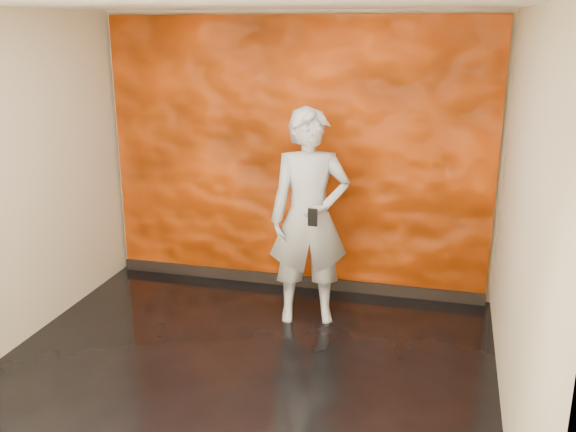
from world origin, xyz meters
The scene contains 5 objects.
room centered at (0.00, 0.00, 1.40)m, with size 4.02×4.02×2.81m.
feature_wall centered at (0.00, 1.96, 1.38)m, with size 3.90×0.06×2.75m, color #FF4D07.
baseboard centered at (0.00, 1.92, 0.06)m, with size 3.90×0.04×0.12m, color black.
man centered at (0.32, 1.21, 0.99)m, with size 0.72×0.47×1.98m, color #9298A1.
phone centered at (0.40, 0.95, 1.08)m, with size 0.08×0.02×0.16m, color black.
Camera 1 is at (1.52, -4.20, 2.69)m, focal length 40.00 mm.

